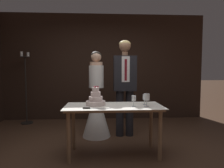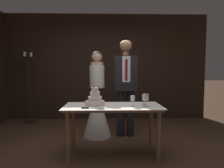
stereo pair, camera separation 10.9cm
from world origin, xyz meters
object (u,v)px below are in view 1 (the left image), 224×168
at_px(cake_knife, 91,108).
at_px(groom, 125,82).
at_px(wine_glass_far, 134,99).
at_px(bride, 96,106).
at_px(tiered_cake, 96,100).
at_px(cake_table, 114,112).
at_px(wine_glass_middle, 147,98).
at_px(candle_stand, 26,91).
at_px(wine_glass_near, 145,98).

xyz_separation_m(cake_knife, groom, (0.60, 1.07, 0.29)).
bearing_deg(wine_glass_far, bride, 120.98).
bearing_deg(tiered_cake, groom, 55.61).
relative_size(cake_table, wine_glass_middle, 7.64).
height_order(tiered_cake, cake_knife, tiered_cake).
height_order(tiered_cake, groom, groom).
distance_m(wine_glass_middle, bride, 1.25).
bearing_deg(wine_glass_middle, candle_stand, 140.78).
bearing_deg(cake_knife, wine_glass_middle, 6.61).
bearing_deg(cake_table, wine_glass_near, 6.63).
bearing_deg(groom, wine_glass_middle, -78.13).
bearing_deg(wine_glass_near, tiered_cake, 179.97).
xyz_separation_m(cake_table, groom, (0.27, 0.85, 0.39)).
relative_size(cake_table, groom, 0.79).
bearing_deg(groom, cake_table, -107.78).
distance_m(wine_glass_near, candle_stand, 3.07).
distance_m(cake_knife, wine_glass_middle, 0.82).
distance_m(cake_table, candle_stand, 2.73).
height_order(wine_glass_far, candle_stand, candle_stand).
distance_m(cake_table, cake_knife, 0.40).
distance_m(cake_knife, wine_glass_far, 0.64).
xyz_separation_m(tiered_cake, groom, (0.55, 0.80, 0.21)).
height_order(cake_table, bride, bride).
height_order(cake_knife, wine_glass_middle, wine_glass_middle).
height_order(cake_knife, candle_stand, candle_stand).
distance_m(wine_glass_near, groom, 0.85).
distance_m(cake_table, bride, 0.90).
bearing_deg(wine_glass_near, wine_glass_far, -144.58).
relative_size(wine_glass_far, groom, 0.09).
bearing_deg(groom, bride, 179.96).
xyz_separation_m(cake_table, cake_knife, (-0.33, -0.21, 0.10)).
distance_m(tiered_cake, cake_knife, 0.29).
height_order(wine_glass_middle, candle_stand, candle_stand).
distance_m(cake_knife, candle_stand, 2.67).
height_order(cake_knife, bride, bride).
relative_size(tiered_cake, bride, 0.18).
relative_size(tiered_cake, candle_stand, 0.17).
xyz_separation_m(wine_glass_middle, wine_glass_far, (-0.19, 0.02, -0.02)).
distance_m(tiered_cake, bride, 0.83).
bearing_deg(candle_stand, bride, -31.37).
height_order(cake_knife, wine_glass_near, wine_glass_near).
relative_size(wine_glass_middle, bride, 0.12).
bearing_deg(cake_table, tiered_cake, 168.21).
distance_m(wine_glass_far, groom, 0.96).
bearing_deg(candle_stand, cake_knife, -51.95).
height_order(wine_glass_near, wine_glass_far, wine_glass_far).
xyz_separation_m(wine_glass_far, groom, (-0.02, 0.94, 0.18)).
bearing_deg(cake_table, bride, 107.77).
height_order(tiered_cake, wine_glass_near, tiered_cake).
xyz_separation_m(wine_glass_far, bride, (-0.56, 0.94, -0.27)).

